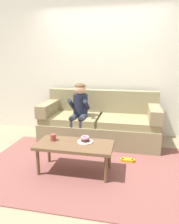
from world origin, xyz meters
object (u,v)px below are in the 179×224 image
at_px(couch, 100,123).
at_px(toy_controller, 127,160).
at_px(mug, 53,137).
at_px(coffee_table, 75,147).
at_px(person_child, 79,108).
at_px(donut, 85,140).

height_order(couch, toy_controller, couch).
bearing_deg(mug, coffee_table, -8.92).
bearing_deg(couch, toy_controller, -54.83).
bearing_deg(couch, person_child, -148.77).
bearing_deg(coffee_table, couch, 83.03).
height_order(donut, toy_controller, donut).
distance_m(couch, mug, 1.26).
xyz_separation_m(person_child, donut, (0.32, -0.93, -0.22)).
bearing_deg(toy_controller, person_child, 148.58).
bearing_deg(mug, toy_controller, 20.76).
xyz_separation_m(couch, mug, (-0.47, -1.17, 0.12)).
relative_size(couch, person_child, 1.92).
bearing_deg(couch, mug, -111.77).
xyz_separation_m(coffee_table, person_child, (-0.19, 1.01, 0.30)).
bearing_deg(couch, coffee_table, -96.97).
xyz_separation_m(coffee_table, mug, (-0.32, 0.05, 0.09)).
distance_m(couch, coffee_table, 1.22).
height_order(couch, coffee_table, couch).
bearing_deg(donut, coffee_table, -148.79).
bearing_deg(person_child, coffee_table, -79.32).
relative_size(donut, toy_controller, 0.53).
bearing_deg(donut, person_child, 108.89).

